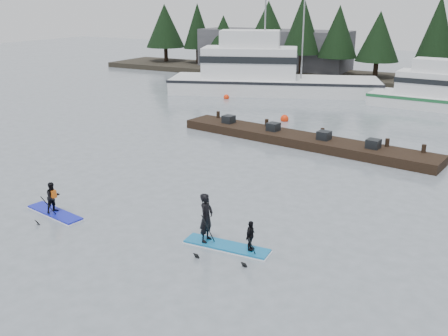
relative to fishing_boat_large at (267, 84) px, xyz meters
The scene contains 10 objects.
ground 31.76m from the fishing_boat_large, 73.94° to the right, with size 160.00×160.00×0.00m, color slate.
far_shore 14.47m from the fishing_boat_large, 52.61° to the left, with size 70.00×8.00×0.60m, color #2D281E.
treeline 14.49m from the fishing_boat_large, 52.61° to the left, with size 60.00×4.00×8.00m, color black, non-canonical shape.
waterfront_building 14.56m from the fishing_boat_large, 111.15° to the left, with size 18.00×6.00×5.00m, color #4C4C51.
fishing_boat_large is the anchor object (origin of this frame).
floating_dock 17.92m from the fishing_boat_large, 59.31° to the right, with size 16.53×2.20×0.55m, color black.
buoy_b 11.75m from the fishing_boat_large, 59.76° to the right, with size 0.60×0.60×0.60m, color red.
buoy_a 5.03m from the fishing_boat_large, 113.07° to the right, with size 0.50×0.50×0.50m, color red.
paddleboard_solo 30.48m from the fishing_boat_large, 82.53° to the right, with size 2.98×1.28×1.85m.
paddleboard_duo 31.52m from the fishing_boat_large, 68.95° to the right, with size 3.17×1.22×2.46m.
Camera 1 is at (10.38, -12.87, 8.37)m, focal length 40.00 mm.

